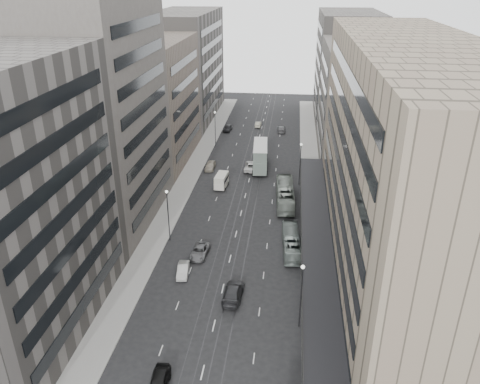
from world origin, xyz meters
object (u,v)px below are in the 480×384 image
at_px(bus_near, 291,242).
at_px(sedan_1, 183,270).
at_px(double_decker, 260,156).
at_px(sedan_2, 200,251).
at_px(sedan_0, 159,382).
at_px(bus_far, 285,194).
at_px(panel_van, 221,180).

height_order(bus_near, sedan_1, bus_near).
height_order(double_decker, sedan_2, double_decker).
bearing_deg(bus_near, sedan_1, 24.51).
distance_m(bus_near, sedan_1, 16.20).
height_order(bus_near, double_decker, double_decker).
xyz_separation_m(bus_near, double_decker, (-6.80, 30.77, 1.55)).
bearing_deg(sedan_0, sedan_1, 92.80).
xyz_separation_m(bus_far, sedan_1, (-12.95, -23.11, -1.03)).
bearing_deg(bus_far, panel_van, -27.03).
distance_m(bus_near, sedan_2, 13.25).
height_order(sedan_0, sedan_1, sedan_0).
relative_size(bus_far, sedan_0, 2.70).
xyz_separation_m(double_decker, sedan_2, (-6.11, -33.68, -2.23)).
distance_m(bus_near, sedan_0, 29.38).
relative_size(panel_van, sedan_1, 1.09).
distance_m(double_decker, panel_van, 12.09).
bearing_deg(sedan_0, sedan_2, 88.44).
bearing_deg(bus_near, double_decker, -81.46).
height_order(double_decker, panel_van, double_decker).
height_order(bus_far, sedan_2, bus_far).
bearing_deg(sedan_2, sedan_0, -85.49).
bearing_deg(double_decker, panel_van, -126.31).
bearing_deg(panel_van, double_decker, 61.91).
distance_m(bus_far, double_decker, 16.37).
height_order(double_decker, sedan_0, double_decker).
bearing_deg(bus_near, bus_far, -89.15).
height_order(bus_far, panel_van, bus_far).
xyz_separation_m(bus_far, panel_van, (-12.03, 5.29, -0.22)).
distance_m(bus_far, panel_van, 13.14).
xyz_separation_m(double_decker, sedan_1, (-7.44, -38.47, -2.23)).
height_order(double_decker, sedan_1, double_decker).
relative_size(sedan_0, sedan_2, 0.94).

